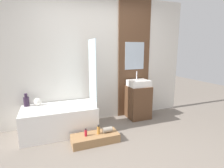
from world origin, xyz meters
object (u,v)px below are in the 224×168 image
object	(u,v)px
bathtub	(60,119)
sink	(139,83)
bottle_soap_secondary	(98,130)
vase_tall_dark	(26,101)
wooden_step_bench	(95,138)
bottle_soap_primary	(86,133)
vase_round_light	(38,102)

from	to	relation	value
bathtub	sink	distance (m)	1.79
bathtub	bottle_soap_secondary	bearing A→B (deg)	-45.99
sink	vase_tall_dark	bearing A→B (deg)	176.45
wooden_step_bench	bottle_soap_primary	xyz separation A→B (m)	(-0.16, 0.00, 0.13)
bathtub	vase_round_light	world-z (taller)	vase_round_light
bathtub	vase_tall_dark	bearing A→B (deg)	154.93
sink	bottle_soap_secondary	xyz separation A→B (m)	(-1.14, -0.70, -0.58)
vase_tall_dark	vase_round_light	distance (m)	0.19
wooden_step_bench	vase_tall_dark	distance (m)	1.45
sink	vase_round_light	world-z (taller)	sink
vase_round_light	bottle_soap_secondary	bearing A→B (deg)	-41.63
wooden_step_bench	vase_tall_dark	world-z (taller)	vase_tall_dark
bathtub	bottle_soap_secondary	distance (m)	0.82
bathtub	bottle_soap_primary	bearing A→B (deg)	-58.96
bathtub	vase_round_light	distance (m)	0.53
bathtub	wooden_step_bench	world-z (taller)	bathtub
vase_tall_dark	bottle_soap_secondary	world-z (taller)	vase_tall_dark
vase_round_light	wooden_step_bench	bearing A→B (deg)	-43.48
vase_tall_dark	bottle_soap_primary	distance (m)	1.30
sink	wooden_step_bench	bearing A→B (deg)	-149.50
wooden_step_bench	bottle_soap_secondary	world-z (taller)	bottle_soap_secondary
sink	bottle_soap_primary	distance (m)	1.63
bottle_soap_secondary	bottle_soap_primary	bearing A→B (deg)	180.00
bottle_soap_secondary	vase_round_light	bearing A→B (deg)	138.37
wooden_step_bench	bottle_soap_secondary	size ratio (longest dim) A/B	5.06
vase_round_light	bathtub	bearing A→B (deg)	-33.33
vase_tall_dark	sink	bearing A→B (deg)	-3.55
bathtub	sink	bearing A→B (deg)	3.94
bathtub	vase_tall_dark	world-z (taller)	vase_tall_dark
bathtub	vase_round_light	bearing A→B (deg)	146.67
vase_tall_dark	vase_round_light	size ratio (longest dim) A/B	1.73
bottle_soap_primary	vase_round_light	bearing A→B (deg)	130.88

